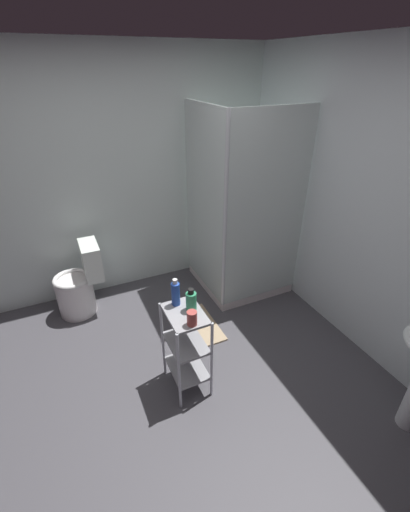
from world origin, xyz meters
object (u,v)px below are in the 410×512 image
at_px(toilet, 80,286).
at_px(shampoo_bottle_blue, 176,293).
at_px(rinse_cup, 192,318).
at_px(body_wash_bottle_green, 191,301).
at_px(bath_mat, 196,326).
at_px(storage_cart, 186,344).
at_px(shower_stall, 237,252).

relative_size(toilet, shampoo_bottle_blue, 3.46).
bearing_deg(shampoo_bottle_blue, rinse_cup, 4.43).
xyz_separation_m(body_wash_bottle_green, shampoo_bottle_blue, (-0.10, -0.08, 0.02)).
relative_size(toilet, bath_mat, 1.27).
relative_size(storage_cart, rinse_cup, 6.84).
height_order(shampoo_bottle_blue, rinse_cup, shampoo_bottle_blue).
xyz_separation_m(storage_cart, rinse_cup, (0.13, -0.00, 0.36)).
bearing_deg(body_wash_bottle_green, rinse_cup, -21.02).
xyz_separation_m(toilet, rinse_cup, (1.48, 0.64, 0.48)).
height_order(body_wash_bottle_green, bath_mat, body_wash_bottle_green).
bearing_deg(shower_stall, bath_mat, -57.07).
distance_m(shampoo_bottle_blue, bath_mat, 1.02).
xyz_separation_m(shower_stall, storage_cart, (1.05, -1.04, -0.03)).
bearing_deg(storage_cart, toilet, -154.71).
bearing_deg(storage_cart, shampoo_bottle_blue, -170.52).
xyz_separation_m(storage_cart, bath_mat, (-0.60, 0.34, -0.43)).
bearing_deg(shampoo_bottle_blue, bath_mat, 143.01).
xyz_separation_m(storage_cart, body_wash_bottle_green, (-0.02, 0.06, 0.38)).
bearing_deg(toilet, body_wash_bottle_green, 27.64).
height_order(shower_stall, rinse_cup, shower_stall).
distance_m(body_wash_bottle_green, rinse_cup, 0.17).
relative_size(shower_stall, rinse_cup, 18.49).
xyz_separation_m(body_wash_bottle_green, rinse_cup, (0.15, -0.06, -0.02)).
bearing_deg(storage_cart, shower_stall, 135.40).
distance_m(shampoo_bottle_blue, rinse_cup, 0.26).
bearing_deg(storage_cart, rinse_cup, -0.29).
bearing_deg(body_wash_bottle_green, bath_mat, 154.34).
xyz_separation_m(shower_stall, rinse_cup, (1.19, -1.04, 0.33)).
xyz_separation_m(shower_stall, bath_mat, (0.45, -0.70, -0.45)).
relative_size(shower_stall, shampoo_bottle_blue, 9.11).
bearing_deg(bath_mat, shampoo_bottle_blue, -36.99).
xyz_separation_m(toilet, body_wash_bottle_green, (1.33, 0.69, 0.50)).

